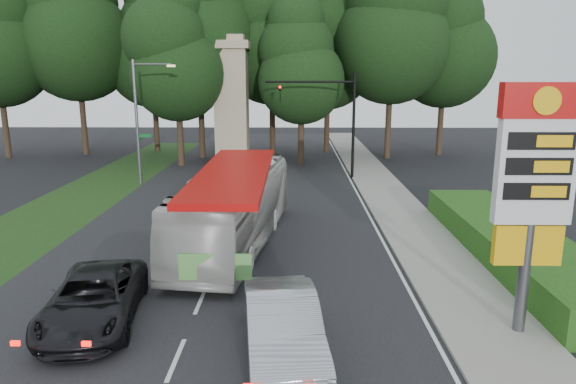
{
  "coord_description": "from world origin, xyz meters",
  "views": [
    {
      "loc": [
        2.97,
        -11.11,
        7.01
      ],
      "look_at": [
        2.71,
        10.01,
        2.2
      ],
      "focal_mm": 32.0,
      "sensor_mm": 36.0,
      "label": 1
    }
  ],
  "objects_px": {
    "monument": "(232,100)",
    "transit_bus": "(235,207)",
    "sedan_silver": "(283,328)",
    "traffic_signal_mast": "(334,111)",
    "streetlight_signs": "(140,116)",
    "suv_charcoal": "(94,298)",
    "gas_station_pylon": "(535,177)"
  },
  "relations": [
    {
      "from": "gas_station_pylon",
      "to": "traffic_signal_mast",
      "type": "relative_size",
      "value": 0.95
    },
    {
      "from": "monument",
      "to": "suv_charcoal",
      "type": "xyz_separation_m",
      "value": [
        -0.8,
        -27.45,
        -4.37
      ]
    },
    {
      "from": "traffic_signal_mast",
      "to": "transit_bus",
      "type": "xyz_separation_m",
      "value": [
        -5.18,
        -14.35,
        -3.06
      ]
    },
    {
      "from": "gas_station_pylon",
      "to": "sedan_silver",
      "type": "distance_m",
      "value": 7.57
    },
    {
      "from": "sedan_silver",
      "to": "suv_charcoal",
      "type": "distance_m",
      "value": 5.82
    },
    {
      "from": "traffic_signal_mast",
      "to": "suv_charcoal",
      "type": "height_order",
      "value": "traffic_signal_mast"
    },
    {
      "from": "streetlight_signs",
      "to": "sedan_silver",
      "type": "relative_size",
      "value": 1.56
    },
    {
      "from": "monument",
      "to": "sedan_silver",
      "type": "xyz_separation_m",
      "value": [
        4.69,
        -29.37,
        -4.26
      ]
    },
    {
      "from": "gas_station_pylon",
      "to": "suv_charcoal",
      "type": "distance_m",
      "value": 12.58
    },
    {
      "from": "gas_station_pylon",
      "to": "sedan_silver",
      "type": "bearing_deg",
      "value": -168.15
    },
    {
      "from": "suv_charcoal",
      "to": "transit_bus",
      "type": "bearing_deg",
      "value": 57.42
    },
    {
      "from": "transit_bus",
      "to": "sedan_silver",
      "type": "relative_size",
      "value": 2.26
    },
    {
      "from": "monument",
      "to": "suv_charcoal",
      "type": "bearing_deg",
      "value": -91.67
    },
    {
      "from": "traffic_signal_mast",
      "to": "suv_charcoal",
      "type": "relative_size",
      "value": 1.37
    },
    {
      "from": "gas_station_pylon",
      "to": "monument",
      "type": "relative_size",
      "value": 0.68
    },
    {
      "from": "traffic_signal_mast",
      "to": "sedan_silver",
      "type": "height_order",
      "value": "traffic_signal_mast"
    },
    {
      "from": "gas_station_pylon",
      "to": "traffic_signal_mast",
      "type": "distance_m",
      "value": 22.29
    },
    {
      "from": "traffic_signal_mast",
      "to": "streetlight_signs",
      "type": "height_order",
      "value": "streetlight_signs"
    },
    {
      "from": "monument",
      "to": "traffic_signal_mast",
      "type": "bearing_deg",
      "value": -38.0
    },
    {
      "from": "suv_charcoal",
      "to": "gas_station_pylon",
      "type": "bearing_deg",
      "value": -10.3
    },
    {
      "from": "monument",
      "to": "transit_bus",
      "type": "relative_size",
      "value": 0.87
    },
    {
      "from": "transit_bus",
      "to": "suv_charcoal",
      "type": "bearing_deg",
      "value": -107.54
    },
    {
      "from": "streetlight_signs",
      "to": "transit_bus",
      "type": "bearing_deg",
      "value": -58.8
    },
    {
      "from": "monument",
      "to": "transit_bus",
      "type": "height_order",
      "value": "monument"
    },
    {
      "from": "gas_station_pylon",
      "to": "sedan_silver",
      "type": "xyz_separation_m",
      "value": [
        -6.51,
        -1.37,
        -3.6
      ]
    },
    {
      "from": "transit_bus",
      "to": "sedan_silver",
      "type": "height_order",
      "value": "transit_bus"
    },
    {
      "from": "gas_station_pylon",
      "to": "sedan_silver",
      "type": "relative_size",
      "value": 1.34
    },
    {
      "from": "sedan_silver",
      "to": "suv_charcoal",
      "type": "xyz_separation_m",
      "value": [
        -5.49,
        1.92,
        -0.12
      ]
    },
    {
      "from": "streetlight_signs",
      "to": "monument",
      "type": "distance_m",
      "value": 9.44
    },
    {
      "from": "streetlight_signs",
      "to": "gas_station_pylon",
      "type": "bearing_deg",
      "value": -51.04
    },
    {
      "from": "traffic_signal_mast",
      "to": "streetlight_signs",
      "type": "distance_m",
      "value": 12.83
    },
    {
      "from": "monument",
      "to": "suv_charcoal",
      "type": "relative_size",
      "value": 1.91
    }
  ]
}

